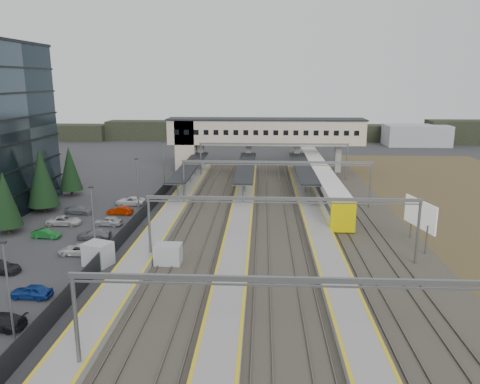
# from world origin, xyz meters

# --- Properties ---
(ground) EXTENTS (220.00, 220.00, 0.00)m
(ground) POSITION_xyz_m (0.00, 0.00, 0.00)
(ground) COLOR #2B2B2D
(ground) RESTS_ON ground
(car_park) EXTENTS (10.59, 44.57, 1.28)m
(car_park) POSITION_xyz_m (-12.88, -6.39, 0.61)
(car_park) COLOR silver
(car_park) RESTS_ON ground
(lampposts) EXTENTS (0.50, 53.25, 8.07)m
(lampposts) POSITION_xyz_m (-8.00, 1.25, 4.34)
(lampposts) COLOR slate
(lampposts) RESTS_ON ground
(fence) EXTENTS (0.08, 90.00, 2.00)m
(fence) POSITION_xyz_m (-6.50, 5.00, 1.00)
(fence) COLOR #26282B
(fence) RESTS_ON ground
(relay_cabin_near) EXTENTS (2.76, 2.05, 2.27)m
(relay_cabin_near) POSITION_xyz_m (0.16, -9.25, 1.13)
(relay_cabin_near) COLOR #9B9EA1
(relay_cabin_near) RESTS_ON ground
(relay_cabin_far) EXTENTS (3.23, 2.97, 2.42)m
(relay_cabin_far) POSITION_xyz_m (-7.18, -9.52, 1.21)
(relay_cabin_far) COLOR #9B9EA1
(relay_cabin_far) RESTS_ON ground
(rail_corridor) EXTENTS (34.00, 90.00, 0.92)m
(rail_corridor) POSITION_xyz_m (9.34, 5.00, 0.29)
(rail_corridor) COLOR #312C26
(rail_corridor) RESTS_ON ground
(canopies) EXTENTS (23.10, 30.00, 3.28)m
(canopies) POSITION_xyz_m (7.00, 27.00, 3.92)
(canopies) COLOR black
(canopies) RESTS_ON ground
(footbridge) EXTENTS (40.40, 6.40, 11.20)m
(footbridge) POSITION_xyz_m (7.70, 42.00, 7.93)
(footbridge) COLOR #B9A994
(footbridge) RESTS_ON ground
(gantries) EXTENTS (28.40, 62.28, 7.17)m
(gantries) POSITION_xyz_m (12.00, 3.00, 6.00)
(gantries) COLOR slate
(gantries) RESTS_ON ground
(train) EXTENTS (3.13, 65.36, 3.94)m
(train) POSITION_xyz_m (20.00, 33.93, 2.24)
(train) COLOR silver
(train) RESTS_ON ground
(billboard) EXTENTS (1.61, 6.32, 5.57)m
(billboard) POSITION_xyz_m (28.00, -2.39, 3.78)
(billboard) COLOR slate
(billboard) RESTS_ON ground
(treeline_far) EXTENTS (170.00, 19.00, 7.00)m
(treeline_far) POSITION_xyz_m (23.81, 92.28, 2.95)
(treeline_far) COLOR black
(treeline_far) RESTS_ON ground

